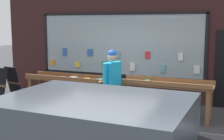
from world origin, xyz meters
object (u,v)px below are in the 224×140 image
display_table_right (166,87)px  person_browsing (112,79)px  display_table_left (66,81)px  sandwich_board_sign (7,84)px  small_dog (98,106)px

display_table_right → person_browsing: 1.32m
display_table_left → sandwich_board_sign: (-1.87, -0.22, -0.18)m
display_table_left → person_browsing: person_browsing is taller
person_browsing → display_table_left: bearing=83.5°
small_dog → person_browsing: bearing=-23.8°
small_dog → sandwich_board_sign: sandwich_board_sign is taller
display_table_right → person_browsing: bearing=-152.8°
display_table_left → display_table_right: (2.79, -0.00, 0.05)m
display_table_right → small_dog: 1.70m
person_browsing → sandwich_board_sign: 3.56m
display_table_right → display_table_left: bearing=180.0°
display_table_right → sandwich_board_sign: (-4.66, -0.22, -0.23)m
person_browsing → small_dog: 0.74m
display_table_left → display_table_right: size_ratio=1.00×
display_table_left → person_browsing: 1.76m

